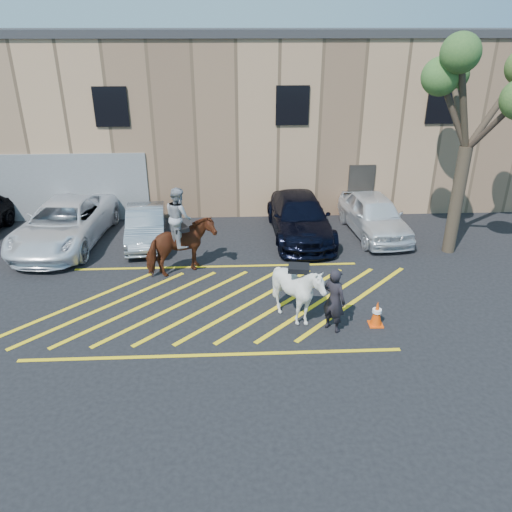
{
  "coord_description": "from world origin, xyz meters",
  "views": [
    {
      "loc": [
        0.59,
        -13.04,
        7.47
      ],
      "look_at": [
        1.25,
        0.2,
        1.3
      ],
      "focal_mm": 35.0,
      "sensor_mm": 36.0,
      "label": 1
    }
  ],
  "objects_px": {
    "car_white_suv": "(374,215)",
    "saddled_white": "(298,292)",
    "car_blue_suv": "(300,217)",
    "handler": "(334,300)",
    "car_silver_sedan": "(146,225)",
    "tree": "(477,86)",
    "mounted_bay": "(180,240)",
    "car_white_pickup": "(64,224)",
    "traffic_cone": "(377,313)"
  },
  "relations": [
    {
      "from": "car_white_pickup",
      "to": "handler",
      "type": "relative_size",
      "value": 3.18
    },
    {
      "from": "traffic_cone",
      "to": "tree",
      "type": "bearing_deg",
      "value": 50.28
    },
    {
      "from": "car_white_pickup",
      "to": "tree",
      "type": "xyz_separation_m",
      "value": [
        14.0,
        -1.36,
        4.89
      ]
    },
    {
      "from": "handler",
      "to": "tree",
      "type": "distance_m",
      "value": 8.56
    },
    {
      "from": "car_blue_suv",
      "to": "mounted_bay",
      "type": "bearing_deg",
      "value": -146.39
    },
    {
      "from": "car_blue_suv",
      "to": "traffic_cone",
      "type": "bearing_deg",
      "value": -80.7
    },
    {
      "from": "mounted_bay",
      "to": "car_silver_sedan",
      "type": "bearing_deg",
      "value": 119.35
    },
    {
      "from": "car_blue_suv",
      "to": "car_white_pickup",
      "type": "bearing_deg",
      "value": -179.54
    },
    {
      "from": "mounted_bay",
      "to": "traffic_cone",
      "type": "distance_m",
      "value": 6.56
    },
    {
      "from": "car_silver_sedan",
      "to": "mounted_bay",
      "type": "relative_size",
      "value": 1.35
    },
    {
      "from": "car_white_suv",
      "to": "handler",
      "type": "height_order",
      "value": "handler"
    },
    {
      "from": "car_blue_suv",
      "to": "car_white_suv",
      "type": "relative_size",
      "value": 1.16
    },
    {
      "from": "handler",
      "to": "tree",
      "type": "height_order",
      "value": "tree"
    },
    {
      "from": "mounted_bay",
      "to": "tree",
      "type": "height_order",
      "value": "tree"
    },
    {
      "from": "saddled_white",
      "to": "car_silver_sedan",
      "type": "bearing_deg",
      "value": 130.24
    },
    {
      "from": "car_blue_suv",
      "to": "car_white_suv",
      "type": "xyz_separation_m",
      "value": [
        2.9,
        0.04,
        0.01
      ]
    },
    {
      "from": "car_silver_sedan",
      "to": "saddled_white",
      "type": "relative_size",
      "value": 2.11
    },
    {
      "from": "car_blue_suv",
      "to": "traffic_cone",
      "type": "xyz_separation_m",
      "value": [
        1.28,
        -6.46,
        -0.4
      ]
    },
    {
      "from": "car_white_suv",
      "to": "saddled_white",
      "type": "xyz_separation_m",
      "value": [
        -3.75,
        -6.19,
        0.15
      ]
    },
    {
      "from": "car_white_suv",
      "to": "saddled_white",
      "type": "distance_m",
      "value": 7.24
    },
    {
      "from": "car_white_pickup",
      "to": "traffic_cone",
      "type": "relative_size",
      "value": 7.87
    },
    {
      "from": "car_white_pickup",
      "to": "tree",
      "type": "height_order",
      "value": "tree"
    },
    {
      "from": "car_white_suv",
      "to": "handler",
      "type": "relative_size",
      "value": 2.52
    },
    {
      "from": "car_white_pickup",
      "to": "car_silver_sedan",
      "type": "distance_m",
      "value": 2.98
    },
    {
      "from": "car_blue_suv",
      "to": "handler",
      "type": "xyz_separation_m",
      "value": [
        0.05,
        -6.61,
        0.14
      ]
    },
    {
      "from": "mounted_bay",
      "to": "handler",
      "type": "bearing_deg",
      "value": -39.56
    },
    {
      "from": "car_blue_suv",
      "to": "mounted_bay",
      "type": "height_order",
      "value": "mounted_bay"
    },
    {
      "from": "handler",
      "to": "mounted_bay",
      "type": "height_order",
      "value": "mounted_bay"
    },
    {
      "from": "car_silver_sedan",
      "to": "saddled_white",
      "type": "bearing_deg",
      "value": -56.24
    },
    {
      "from": "car_white_pickup",
      "to": "car_silver_sedan",
      "type": "relative_size",
      "value": 1.45
    },
    {
      "from": "traffic_cone",
      "to": "car_silver_sedan",
      "type": "bearing_deg",
      "value": 138.99
    },
    {
      "from": "traffic_cone",
      "to": "tree",
      "type": "distance_m",
      "value": 8.13
    },
    {
      "from": "car_blue_suv",
      "to": "handler",
      "type": "bearing_deg",
      "value": -91.49
    },
    {
      "from": "saddled_white",
      "to": "tree",
      "type": "relative_size",
      "value": 0.26
    },
    {
      "from": "car_silver_sedan",
      "to": "handler",
      "type": "height_order",
      "value": "handler"
    },
    {
      "from": "mounted_bay",
      "to": "saddled_white",
      "type": "relative_size",
      "value": 1.57
    },
    {
      "from": "car_blue_suv",
      "to": "handler",
      "type": "height_order",
      "value": "handler"
    },
    {
      "from": "car_white_suv",
      "to": "tree",
      "type": "bearing_deg",
      "value": -42.94
    },
    {
      "from": "saddled_white",
      "to": "car_blue_suv",
      "type": "bearing_deg",
      "value": 82.14
    },
    {
      "from": "car_blue_suv",
      "to": "car_silver_sedan",
      "type": "bearing_deg",
      "value": -179.14
    },
    {
      "from": "car_silver_sedan",
      "to": "saddled_white",
      "type": "xyz_separation_m",
      "value": [
        4.97,
        -5.87,
        0.27
      ]
    },
    {
      "from": "car_silver_sedan",
      "to": "traffic_cone",
      "type": "xyz_separation_m",
      "value": [
        7.1,
        -6.17,
        -0.29
      ]
    },
    {
      "from": "tree",
      "to": "car_white_pickup",
      "type": "bearing_deg",
      "value": 174.44
    },
    {
      "from": "car_white_suv",
      "to": "tree",
      "type": "xyz_separation_m",
      "value": [
        2.3,
        -1.77,
        4.92
      ]
    },
    {
      "from": "car_blue_suv",
      "to": "tree",
      "type": "bearing_deg",
      "value": -20.3
    },
    {
      "from": "traffic_cone",
      "to": "saddled_white",
      "type": "bearing_deg",
      "value": 171.91
    },
    {
      "from": "mounted_bay",
      "to": "tree",
      "type": "relative_size",
      "value": 0.4
    },
    {
      "from": "car_white_pickup",
      "to": "car_blue_suv",
      "type": "relative_size",
      "value": 1.09
    },
    {
      "from": "car_white_pickup",
      "to": "car_silver_sedan",
      "type": "bearing_deg",
      "value": 6.53
    },
    {
      "from": "car_white_pickup",
      "to": "traffic_cone",
      "type": "height_order",
      "value": "car_white_pickup"
    }
  ]
}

